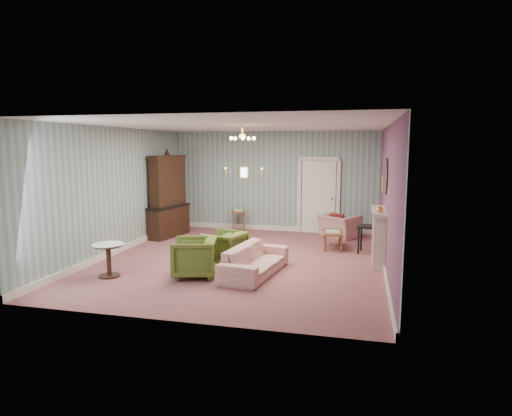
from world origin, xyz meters
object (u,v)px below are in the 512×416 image
(sofa_chintz, at_px, (255,255))
(olive_chair_b, at_px, (224,246))
(olive_chair_a, at_px, (194,256))
(dresser, at_px, (168,194))
(olive_chair_c, at_px, (221,244))
(coffee_table, at_px, (333,240))
(pedestal_table, at_px, (109,260))
(wingback_chair, at_px, (339,222))
(side_table_black, at_px, (367,239))
(fireplace, at_px, (379,237))

(sofa_chintz, bearing_deg, olive_chair_b, 64.38)
(olive_chair_a, relative_size, dresser, 0.34)
(olive_chair_b, distance_m, olive_chair_c, 0.41)
(dresser, relative_size, coffee_table, 2.81)
(sofa_chintz, xyz_separation_m, pedestal_table, (-2.67, -0.81, -0.05))
(olive_chair_b, bearing_deg, wingback_chair, 162.13)
(wingback_chair, bearing_deg, pedestal_table, 83.71)
(wingback_chair, bearing_deg, sofa_chintz, 104.68)
(olive_chair_c, relative_size, pedestal_table, 1.07)
(wingback_chair, height_order, coffee_table, wingback_chair)
(olive_chair_b, relative_size, wingback_chair, 0.81)
(dresser, bearing_deg, olive_chair_c, -30.75)
(sofa_chintz, height_order, side_table_black, sofa_chintz)
(olive_chair_b, xyz_separation_m, sofa_chintz, (0.79, -0.53, -0.01))
(olive_chair_c, distance_m, dresser, 3.10)
(olive_chair_a, relative_size, wingback_chair, 0.85)
(olive_chair_a, relative_size, olive_chair_b, 1.05)
(sofa_chintz, distance_m, pedestal_table, 2.79)
(side_table_black, distance_m, pedestal_table, 5.71)
(sofa_chintz, height_order, dresser, dresser)
(olive_chair_b, relative_size, pedestal_table, 1.20)
(side_table_black, bearing_deg, coffee_table, 163.69)
(fireplace, relative_size, coffee_table, 1.67)
(fireplace, bearing_deg, coffee_table, 131.94)
(olive_chair_b, height_order, side_table_black, olive_chair_b)
(fireplace, bearing_deg, olive_chair_c, -171.48)
(olive_chair_c, bearing_deg, dresser, -118.54)
(olive_chair_b, distance_m, pedestal_table, 2.31)
(olive_chair_b, height_order, dresser, dresser)
(sofa_chintz, xyz_separation_m, wingback_chair, (1.42, 3.89, 0.04))
(olive_chair_b, bearing_deg, pedestal_table, -39.10)
(olive_chair_c, distance_m, wingback_chair, 3.85)
(olive_chair_a, xyz_separation_m, dresser, (-2.07, 3.34, 0.77))
(coffee_table, bearing_deg, sofa_chintz, -117.75)
(olive_chair_c, relative_size, side_table_black, 1.08)
(fireplace, bearing_deg, wingback_chair, 110.35)
(olive_chair_c, xyz_separation_m, dresser, (-2.17, 2.05, 0.83))
(olive_chair_c, relative_size, wingback_chair, 0.72)
(olive_chair_c, xyz_separation_m, side_table_black, (3.13, 1.40, -0.02))
(fireplace, bearing_deg, sofa_chintz, -149.48)
(pedestal_table, bearing_deg, wingback_chair, 49.06)
(dresser, bearing_deg, fireplace, -3.14)
(olive_chair_b, xyz_separation_m, pedestal_table, (-1.88, -1.34, -0.07))
(fireplace, relative_size, side_table_black, 2.17)
(olive_chair_b, xyz_separation_m, wingback_chair, (2.20, 3.36, 0.03))
(olive_chair_a, bearing_deg, fireplace, 102.95)
(sofa_chintz, relative_size, fireplace, 1.38)
(olive_chair_c, height_order, fireplace, fireplace)
(sofa_chintz, bearing_deg, olive_chair_a, 118.71)
(dresser, height_order, fireplace, dresser)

